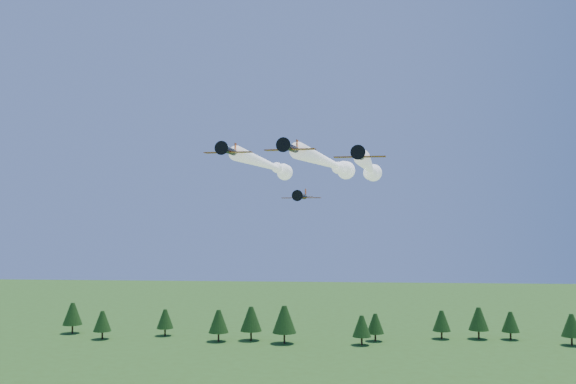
# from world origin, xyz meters

# --- Properties ---
(plane_lead) EXTENTS (13.74, 47.23, 3.70)m
(plane_lead) POSITION_xyz_m (5.03, 16.04, 49.71)
(plane_lead) COLOR black
(plane_lead) RESTS_ON ground
(plane_left) EXTENTS (11.21, 52.33, 3.70)m
(plane_left) POSITION_xyz_m (-7.66, 30.47, 50.63)
(plane_left) COLOR black
(plane_left) RESTS_ON ground
(plane_right) EXTENTS (10.01, 46.64, 3.70)m
(plane_right) POSITION_xyz_m (12.50, 23.70, 49.40)
(plane_right) COLOR black
(plane_right) RESTS_ON ground
(plane_slot) EXTENTS (6.61, 7.20, 2.31)m
(plane_slot) POSITION_xyz_m (0.50, 6.08, 43.39)
(plane_slot) COLOR black
(plane_slot) RESTS_ON ground
(treeline) EXTENTS (170.58, 19.59, 11.87)m
(treeline) POSITION_xyz_m (-2.89, 110.00, 6.43)
(treeline) COLOR #382314
(treeline) RESTS_ON ground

